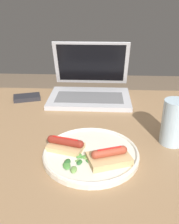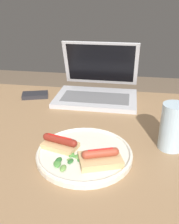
{
  "view_description": "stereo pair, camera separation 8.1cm",
  "coord_description": "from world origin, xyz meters",
  "px_view_note": "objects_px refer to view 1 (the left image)",
  "views": [
    {
      "loc": [
        0.08,
        -0.68,
        1.12
      ],
      "look_at": [
        0.05,
        0.05,
        0.77
      ],
      "focal_mm": 40.0,
      "sensor_mm": 36.0,
      "label": 1
    },
    {
      "loc": [
        0.16,
        -0.67,
        1.12
      ],
      "look_at": [
        0.05,
        0.05,
        0.77
      ],
      "focal_mm": 40.0,
      "sensor_mm": 36.0,
      "label": 2
    }
  ],
  "objects_px": {
    "external_drive": "(27,97)",
    "drinking_glass": "(174,122)",
    "plate": "(91,153)",
    "laptop": "(90,88)"
  },
  "relations": [
    {
      "from": "plate",
      "to": "drinking_glass",
      "type": "distance_m",
      "value": 0.26
    },
    {
      "from": "external_drive",
      "to": "drinking_glass",
      "type": "bearing_deg",
      "value": -48.51
    },
    {
      "from": "plate",
      "to": "external_drive",
      "type": "xyz_separation_m",
      "value": [
        -0.29,
        0.4,
        -0.0
      ]
    },
    {
      "from": "laptop",
      "to": "external_drive",
      "type": "xyz_separation_m",
      "value": [
        -0.27,
        -0.05,
        -0.03
      ]
    },
    {
      "from": "laptop",
      "to": "plate",
      "type": "height_order",
      "value": "laptop"
    },
    {
      "from": "plate",
      "to": "drinking_glass",
      "type": "xyz_separation_m",
      "value": [
        0.24,
        0.09,
        0.06
      ]
    },
    {
      "from": "laptop",
      "to": "plate",
      "type": "xyz_separation_m",
      "value": [
        0.02,
        -0.45,
        -0.03
      ]
    },
    {
      "from": "drinking_glass",
      "to": "external_drive",
      "type": "relative_size",
      "value": 1.1
    },
    {
      "from": "plate",
      "to": "external_drive",
      "type": "bearing_deg",
      "value": 126.07
    },
    {
      "from": "laptop",
      "to": "drinking_glass",
      "type": "height_order",
      "value": "laptop"
    }
  ]
}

